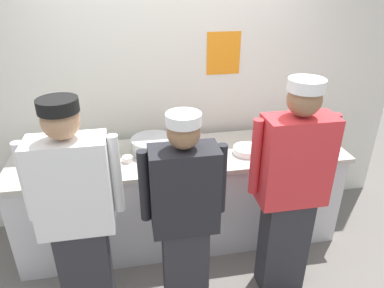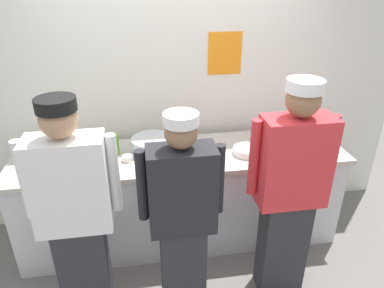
% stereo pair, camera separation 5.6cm
% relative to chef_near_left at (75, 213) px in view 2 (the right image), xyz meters
% --- Properties ---
extents(ground_plane, '(9.00, 9.00, 0.00)m').
position_rel_chef_near_left_xyz_m(ground_plane, '(0.80, 0.36, -0.92)').
color(ground_plane, slate).
extents(wall_back, '(4.55, 0.11, 2.70)m').
position_rel_chef_near_left_xyz_m(wall_back, '(0.80, 1.24, 0.43)').
color(wall_back, silver).
rests_on(wall_back, ground).
extents(prep_counter, '(2.90, 0.74, 0.91)m').
position_rel_chef_near_left_xyz_m(prep_counter, '(0.80, 0.75, -0.46)').
color(prep_counter, silver).
rests_on(prep_counter, ground).
extents(chef_near_left, '(0.62, 0.24, 1.72)m').
position_rel_chef_near_left_xyz_m(chef_near_left, '(0.00, 0.00, 0.00)').
color(chef_near_left, '#2D2D33').
rests_on(chef_near_left, ground).
extents(chef_center, '(0.59, 0.24, 1.60)m').
position_rel_chef_near_left_xyz_m(chef_center, '(0.70, -0.05, -0.07)').
color(chef_center, '#2D2D33').
rests_on(chef_center, ground).
extents(chef_far_right, '(0.63, 0.24, 1.75)m').
position_rel_chef_near_left_xyz_m(chef_far_right, '(1.50, 0.02, 0.02)').
color(chef_far_right, '#2D2D33').
rests_on(chef_far_right, ground).
extents(plate_stack_front, '(0.24, 0.24, 0.06)m').
position_rel_chef_near_left_xyz_m(plate_stack_front, '(1.36, 0.64, 0.02)').
color(plate_stack_front, white).
rests_on(plate_stack_front, prep_counter).
extents(plate_stack_rear, '(0.19, 0.19, 0.08)m').
position_rel_chef_near_left_xyz_m(plate_stack_rear, '(0.05, 0.87, 0.03)').
color(plate_stack_rear, white).
rests_on(plate_stack_rear, prep_counter).
extents(mixing_bowl_steel, '(0.37, 0.37, 0.13)m').
position_rel_chef_near_left_xyz_m(mixing_bowl_steel, '(0.56, 0.81, 0.06)').
color(mixing_bowl_steel, '#B7BABF').
rests_on(mixing_bowl_steel, prep_counter).
extents(sheet_tray, '(0.46, 0.34, 0.02)m').
position_rel_chef_near_left_xyz_m(sheet_tray, '(1.75, 0.79, 0.00)').
color(sheet_tray, '#B7BABF').
rests_on(sheet_tray, prep_counter).
extents(squeeze_bottle_primary, '(0.06, 0.06, 0.19)m').
position_rel_chef_near_left_xyz_m(squeeze_bottle_primary, '(-0.06, 0.62, 0.09)').
color(squeeze_bottle_primary, '#56A333').
rests_on(squeeze_bottle_primary, prep_counter).
extents(squeeze_bottle_secondary, '(0.05, 0.05, 0.20)m').
position_rel_chef_near_left_xyz_m(squeeze_bottle_secondary, '(0.20, 0.57, 0.09)').
color(squeeze_bottle_secondary, red).
rests_on(squeeze_bottle_secondary, prep_counter).
extents(squeeze_bottle_spare, '(0.06, 0.06, 0.21)m').
position_rel_chef_near_left_xyz_m(squeeze_bottle_spare, '(0.24, 0.82, 0.10)').
color(squeeze_bottle_spare, '#56A333').
rests_on(squeeze_bottle_spare, prep_counter).
extents(ramekin_red_sauce, '(0.09, 0.09, 0.05)m').
position_rel_chef_near_left_xyz_m(ramekin_red_sauce, '(0.34, 0.67, 0.02)').
color(ramekin_red_sauce, white).
rests_on(ramekin_red_sauce, prep_counter).
extents(ramekin_orange_sauce, '(0.08, 0.08, 0.05)m').
position_rel_chef_near_left_xyz_m(ramekin_orange_sauce, '(0.85, 0.88, 0.02)').
color(ramekin_orange_sauce, white).
rests_on(ramekin_orange_sauce, prep_counter).
extents(deli_cup, '(0.09, 0.09, 0.10)m').
position_rel_chef_near_left_xyz_m(deli_cup, '(0.83, 0.69, 0.04)').
color(deli_cup, white).
rests_on(deli_cup, prep_counter).
extents(chefs_knife, '(0.27, 0.03, 0.02)m').
position_rel_chef_near_left_xyz_m(chefs_knife, '(-0.38, 0.86, -0.00)').
color(chefs_knife, '#B7BABF').
rests_on(chefs_knife, prep_counter).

